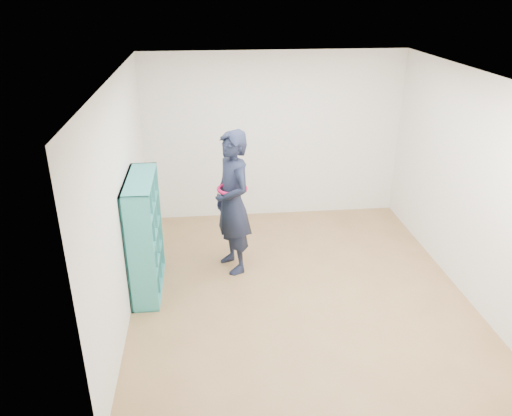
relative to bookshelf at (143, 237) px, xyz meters
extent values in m
plane|color=olive|center=(1.86, -0.22, -0.71)|extent=(4.50, 4.50, 0.00)
plane|color=white|center=(1.86, -0.22, 1.89)|extent=(4.50, 4.50, 0.00)
cube|color=silver|center=(-0.14, -0.22, 0.59)|extent=(0.02, 4.50, 2.60)
cube|color=silver|center=(3.86, -0.22, 0.59)|extent=(0.02, 4.50, 2.60)
cube|color=silver|center=(1.86, 2.03, 0.59)|extent=(4.00, 0.02, 2.60)
cube|color=silver|center=(1.86, -2.47, 0.59)|extent=(4.00, 0.02, 2.60)
cube|color=teal|center=(0.02, -0.52, 0.02)|extent=(0.32, 0.02, 1.45)
cube|color=teal|center=(0.02, 0.54, 0.02)|extent=(0.32, 0.02, 1.45)
cube|color=teal|center=(0.02, 0.01, -0.70)|extent=(0.32, 1.09, 0.02)
cube|color=teal|center=(0.02, 0.01, 0.73)|extent=(0.32, 1.09, 0.02)
cube|color=teal|center=(-0.12, 0.01, 0.02)|extent=(0.02, 1.09, 1.45)
cube|color=teal|center=(0.02, -0.16, 0.02)|extent=(0.29, 0.02, 1.41)
cube|color=teal|center=(0.02, 0.18, 0.02)|extent=(0.29, 0.02, 1.41)
cube|color=teal|center=(0.02, 0.01, -0.33)|extent=(0.29, 1.04, 0.02)
cube|color=teal|center=(0.02, 0.01, 0.02)|extent=(0.29, 1.04, 0.02)
cube|color=teal|center=(0.02, 0.01, 0.37)|extent=(0.29, 1.04, 0.02)
cube|color=beige|center=(0.04, -0.35, -0.64)|extent=(0.20, 0.13, 0.08)
cube|color=black|center=(0.05, -0.39, -0.21)|extent=(0.16, 0.15, 0.24)
cube|color=maroon|center=(0.05, -0.39, 0.16)|extent=(0.16, 0.15, 0.25)
cube|color=silver|center=(0.04, -0.35, 0.41)|extent=(0.20, 0.13, 0.05)
cube|color=navy|center=(0.05, -0.04, -0.58)|extent=(0.16, 0.15, 0.19)
cube|color=brown|center=(0.05, -0.04, -0.20)|extent=(0.16, 0.15, 0.24)
cube|color=#BFB28C|center=(0.04, 0.00, 0.05)|extent=(0.20, 0.13, 0.05)
cube|color=#26594C|center=(0.05, -0.04, 0.50)|extent=(0.16, 0.15, 0.24)
cube|color=beige|center=(0.05, 0.30, -0.57)|extent=(0.16, 0.15, 0.22)
cube|color=black|center=(0.04, 0.35, -0.29)|extent=(0.20, 0.13, 0.08)
cube|color=maroon|center=(0.05, 0.30, 0.13)|extent=(0.16, 0.15, 0.21)
cube|color=silver|center=(0.05, 0.30, 0.49)|extent=(0.16, 0.15, 0.23)
imported|color=black|center=(1.10, 0.38, 0.23)|extent=(0.67, 0.80, 1.88)
torus|color=#B90E42|center=(1.10, 0.38, 0.42)|extent=(0.50, 0.50, 0.04)
cube|color=silver|center=(0.95, 0.40, 0.35)|extent=(0.05, 0.09, 0.14)
cube|color=black|center=(0.95, 0.40, 0.35)|extent=(0.05, 0.09, 0.14)
camera|label=1|loc=(0.79, -5.40, 2.76)|focal=35.00mm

